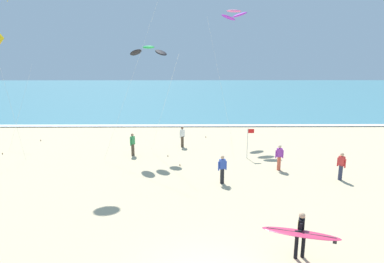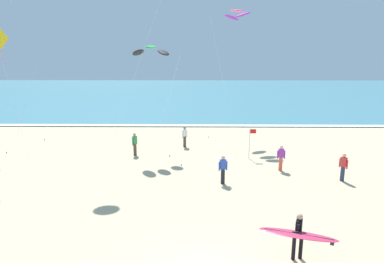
{
  "view_description": "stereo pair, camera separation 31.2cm",
  "coord_description": "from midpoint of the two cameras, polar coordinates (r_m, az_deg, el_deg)",
  "views": [
    {
      "loc": [
        -0.59,
        -8.82,
        6.9
      ],
      "look_at": [
        -0.48,
        6.82,
        3.3
      ],
      "focal_mm": 31.3,
      "sensor_mm": 36.0,
      "label": 1
    },
    {
      "loc": [
        -0.28,
        -8.81,
        6.9
      ],
      "look_at": [
        -0.48,
        6.82,
        3.3
      ],
      "focal_mm": 31.3,
      "sensor_mm": 36.0,
      "label": 2
    }
  ],
  "objects": [
    {
      "name": "kite_arc_rose_mid",
      "position": [
        28.8,
        8.02,
        19.13
      ],
      "size": [
        3.3,
        3.01,
        10.43
      ],
      "color": "purple",
      "rests_on": "ground"
    },
    {
      "name": "shoreline_foam",
      "position": [
        33.0,
        1.48,
        1.04
      ],
      "size": [
        160.0,
        0.95,
        0.01
      ],
      "primitive_type": "cube",
      "color": "white",
      "rests_on": "ocean_water"
    },
    {
      "name": "surfer_lead",
      "position": [
        12.27,
        18.33,
        -16.24
      ],
      "size": [
        2.54,
        1.44,
        1.71
      ],
      "color": "black",
      "rests_on": "ground"
    },
    {
      "name": "ocean_water",
      "position": [
        62.37,
        1.14,
        6.65
      ],
      "size": [
        160.0,
        60.0,
        0.08
      ],
      "primitive_type": "cube",
      "color": "teal",
      "rests_on": "ground"
    },
    {
      "name": "lifeguard_flag",
      "position": [
        22.86,
        10.3,
        -1.52
      ],
      "size": [
        0.45,
        0.05,
        2.1
      ],
      "color": "silver",
      "rests_on": "ground"
    },
    {
      "name": "bystander_red_top",
      "position": [
        20.53,
        24.76,
        -5.52
      ],
      "size": [
        0.35,
        0.4,
        1.59
      ],
      "color": "#2D334C",
      "rests_on": "ground"
    },
    {
      "name": "bystander_purple_top",
      "position": [
        21.03,
        15.33,
        -4.34
      ],
      "size": [
        0.5,
        0.22,
        1.59
      ],
      "color": "#D8593F",
      "rests_on": "ground"
    },
    {
      "name": "kite_diamond_golden_near",
      "position": [
        27.1,
        -29.52,
        13.29
      ],
      "size": [
        1.25,
        3.78,
        8.77
      ],
      "color": "yellow",
      "rests_on": "ground"
    },
    {
      "name": "bystander_white_top",
      "position": [
        25.45,
        -0.91,
        -0.88
      ],
      "size": [
        0.39,
        0.36,
        1.59
      ],
      "color": "#4C3D2D",
      "rests_on": "ground"
    },
    {
      "name": "bystander_green_top",
      "position": [
        23.67,
        -9.35,
        -2.12
      ],
      "size": [
        0.32,
        0.44,
        1.59
      ],
      "color": "#4C3D2D",
      "rests_on": "ground"
    },
    {
      "name": "kite_arc_emerald_high",
      "position": [
        23.76,
        -6.61,
        13.48
      ],
      "size": [
        3.63,
        4.58,
        7.5
      ],
      "color": "black",
      "rests_on": "ground"
    },
    {
      "name": "bystander_blue_top",
      "position": [
        18.38,
        5.78,
        -6.44
      ],
      "size": [
        0.49,
        0.25,
        1.59
      ],
      "color": "black",
      "rests_on": "ground"
    }
  ]
}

